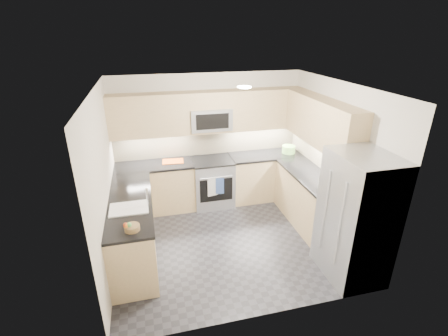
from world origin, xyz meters
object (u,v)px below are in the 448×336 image
Objects in this scene: microwave at (210,119)px; cutting_board at (173,161)px; refrigerator at (356,218)px; fruit_basket at (132,228)px; gas_range at (213,182)px; utensil_bowl at (289,149)px.

cutting_board is (-0.74, -0.05, -0.75)m from microwave.
fruit_basket is at bearing 172.85° from refrigerator.
gas_range is 1.25m from microwave.
microwave is (0.00, 0.12, 1.24)m from gas_range.
microwave is 3.04m from refrigerator.
fruit_basket is (-3.01, -2.04, -0.04)m from utensil_bowl.
utensil_bowl is (1.56, -0.14, -0.69)m from microwave.
gas_range is 0.89m from cutting_board.
utensil_bowl is at bearing -0.69° from gas_range.
cutting_board is at bearing 131.18° from refrigerator.
microwave is 1.06m from cutting_board.
cutting_board is 2.06× the size of fruit_basket.
refrigerator is (1.45, -2.43, 0.45)m from gas_range.
microwave is 2.72m from fruit_basket.
cutting_board is 2.25m from fruit_basket.
refrigerator reaches higher than cutting_board.
utensil_bowl is at bearing 34.20° from fruit_basket.
microwave reaches higher than gas_range.
gas_range is at bearing 179.31° from utensil_bowl.
cutting_board is (-2.19, 2.50, 0.05)m from refrigerator.
cutting_board is at bearing -176.07° from microwave.
utensil_bowl is at bearing 87.47° from refrigerator.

